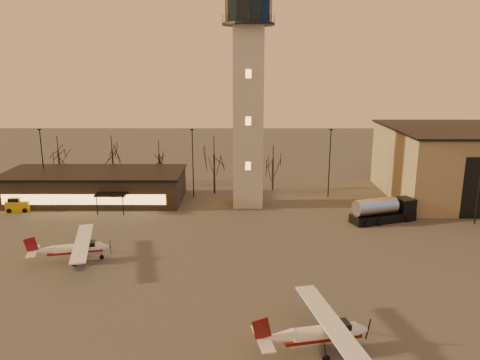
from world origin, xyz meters
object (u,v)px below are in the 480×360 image
object	(u,v)px
control_tower	(248,86)
terminal	(95,186)
fuel_truck	(383,212)
cessna_rear	(79,252)
service_cart	(18,206)
cessna_front	(326,337)

from	to	relation	value
control_tower	terminal	world-z (taller)	control_tower
control_tower	fuel_truck	world-z (taller)	control_tower
cessna_rear	fuel_truck	size ratio (longest dim) A/B	1.24
cessna_rear	service_cart	size ratio (longest dim) A/B	3.39
fuel_truck	terminal	bearing A→B (deg)	148.25
terminal	cessna_rear	distance (m)	21.97
control_tower	fuel_truck	size ratio (longest dim) A/B	3.77
fuel_truck	service_cart	size ratio (longest dim) A/B	2.74
fuel_truck	service_cart	xyz separation A→B (m)	(-47.64, 4.19, -0.49)
terminal	fuel_truck	world-z (taller)	terminal
control_tower	cessna_rear	xyz separation A→B (m)	(-17.09, -19.41, -15.32)
fuel_truck	service_cart	distance (m)	47.83
cessna_front	service_cart	xyz separation A→B (m)	(-35.75, 31.42, -0.32)
cessna_front	cessna_rear	distance (m)	26.64
cessna_front	fuel_truck	distance (m)	29.72
control_tower	cessna_front	bearing A→B (deg)	-81.89
control_tower	service_cart	size ratio (longest dim) A/B	10.35
control_tower	fuel_truck	distance (m)	23.71
cessna_rear	service_cart	world-z (taller)	cessna_rear
fuel_truck	service_cart	world-z (taller)	fuel_truck
terminal	cessna_front	xyz separation A→B (m)	(26.90, -36.41, -1.11)
cessna_rear	terminal	bearing A→B (deg)	89.25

